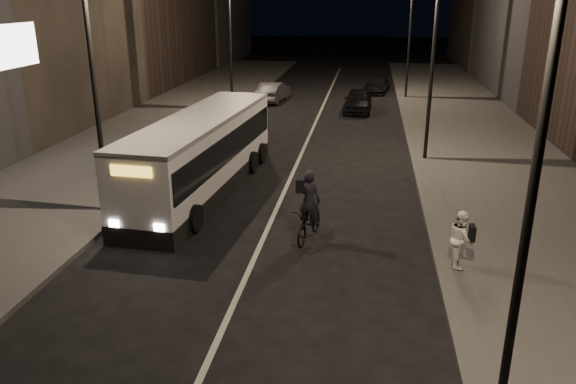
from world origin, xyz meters
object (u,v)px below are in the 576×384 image
(streetlight_left_far, at_px, (234,24))
(car_far, at_px, (377,84))
(streetlight_right_far, at_px, (407,21))
(pedestrian_woman, at_px, (461,239))
(streetlight_right_mid, at_px, (428,37))
(city_bus, at_px, (202,151))
(streetlight_right_near, at_px, (526,114))
(car_mid, at_px, (273,92))
(cyclist_on_bicycle, at_px, (309,217))
(car_near, at_px, (358,100))
(streetlight_left_near, at_px, (99,53))

(streetlight_left_far, xyz_separation_m, car_far, (8.93, 8.60, -4.76))
(streetlight_right_far, relative_size, pedestrian_woman, 5.18)
(streetlight_right_mid, distance_m, streetlight_right_far, 16.00)
(city_bus, bearing_deg, streetlight_right_near, -47.41)
(car_mid, bearing_deg, streetlight_right_far, -158.90)
(cyclist_on_bicycle, xyz_separation_m, car_far, (2.21, 27.76, -0.16))
(car_near, bearing_deg, streetlight_left_near, -110.53)
(pedestrian_woman, height_order, car_far, pedestrian_woman)
(car_far, bearing_deg, streetlight_right_far, -48.47)
(streetlight_right_near, distance_m, city_bus, 14.15)
(streetlight_right_mid, bearing_deg, pedestrian_woman, -88.55)
(streetlight_right_mid, height_order, streetlight_left_near, same)
(streetlight_left_far, height_order, car_near, streetlight_left_far)
(streetlight_left_near, xyz_separation_m, pedestrian_woman, (10.93, -2.61, -4.42))
(streetlight_left_far, bearing_deg, city_bus, -81.48)
(streetlight_left_near, relative_size, car_mid, 1.95)
(streetlight_right_near, height_order, streetlight_left_near, same)
(streetlight_right_mid, bearing_deg, car_near, 105.33)
(streetlight_right_far, height_order, car_near, streetlight_right_far)
(city_bus, distance_m, car_mid, 18.94)
(streetlight_right_mid, bearing_deg, streetlight_right_near, -90.00)
(streetlight_right_far, xyz_separation_m, streetlight_left_far, (-10.66, -6.00, 0.00))
(streetlight_left_near, height_order, car_far, streetlight_left_near)
(city_bus, xyz_separation_m, cyclist_on_bicycle, (4.44, -3.91, -0.81))
(pedestrian_woman, bearing_deg, car_mid, 19.25)
(city_bus, height_order, car_near, city_bus)
(car_mid, distance_m, car_far, 8.73)
(streetlight_left_near, distance_m, car_far, 28.46)
(streetlight_left_near, xyz_separation_m, car_mid, (1.73, 21.67, -4.67))
(streetlight_right_near, distance_m, streetlight_right_far, 32.00)
(streetlight_right_mid, distance_m, pedestrian_woman, 11.50)
(streetlight_right_far, relative_size, cyclist_on_bicycle, 3.59)
(car_near, distance_m, car_far, 7.78)
(streetlight_left_far, bearing_deg, streetlight_right_far, 29.36)
(car_near, bearing_deg, car_far, 82.19)
(car_far, bearing_deg, streetlight_right_near, -79.26)
(streetlight_right_near, bearing_deg, car_far, 92.87)
(streetlight_left_near, distance_m, pedestrian_woman, 12.08)
(streetlight_left_far, distance_m, pedestrian_woman, 23.75)
(streetlight_right_near, distance_m, car_near, 27.48)
(streetlight_right_mid, relative_size, city_bus, 0.75)
(streetlight_left_far, distance_m, car_mid, 6.19)
(streetlight_right_far, height_order, streetlight_left_near, same)
(pedestrian_woman, relative_size, car_near, 0.38)
(streetlight_right_near, xyz_separation_m, car_mid, (-8.93, 29.67, -4.67))
(streetlight_left_near, relative_size, car_near, 1.94)
(cyclist_on_bicycle, relative_size, pedestrian_woman, 1.44)
(cyclist_on_bicycle, xyz_separation_m, pedestrian_woman, (4.21, -1.45, 0.19))
(streetlight_right_mid, distance_m, city_bus, 10.59)
(streetlight_right_mid, bearing_deg, streetlight_right_far, 90.00)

